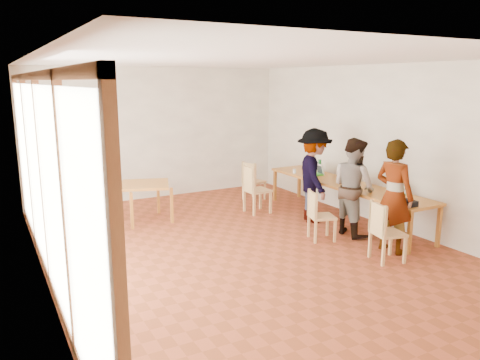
# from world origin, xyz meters

# --- Properties ---
(ground) EXTENTS (8.00, 8.00, 0.00)m
(ground) POSITION_xyz_m (0.00, 0.00, 0.00)
(ground) COLOR #944023
(ground) RESTS_ON ground
(wall_back) EXTENTS (6.00, 0.10, 3.00)m
(wall_back) POSITION_xyz_m (0.00, 4.00, 1.50)
(wall_back) COLOR white
(wall_back) RESTS_ON ground
(wall_front) EXTENTS (6.00, 0.10, 3.00)m
(wall_front) POSITION_xyz_m (0.00, -4.00, 1.50)
(wall_front) COLOR white
(wall_front) RESTS_ON ground
(wall_right) EXTENTS (0.10, 8.00, 3.00)m
(wall_right) POSITION_xyz_m (3.00, 0.00, 1.50)
(wall_right) COLOR white
(wall_right) RESTS_ON ground
(window_wall) EXTENTS (0.10, 8.00, 3.00)m
(window_wall) POSITION_xyz_m (-2.96, 0.00, 1.50)
(window_wall) COLOR white
(window_wall) RESTS_ON ground
(ceiling) EXTENTS (6.00, 8.00, 0.04)m
(ceiling) POSITION_xyz_m (0.00, 0.00, 3.02)
(ceiling) COLOR white
(ceiling) RESTS_ON wall_back
(communal_table) EXTENTS (0.80, 4.00, 0.75)m
(communal_table) POSITION_xyz_m (2.50, 0.42, 0.70)
(communal_table) COLOR #AC6626
(communal_table) RESTS_ON ground
(side_table) EXTENTS (0.90, 0.90, 0.75)m
(side_table) POSITION_xyz_m (-0.92, 2.25, 0.67)
(side_table) COLOR #AC6626
(side_table) RESTS_ON ground
(chair_near) EXTENTS (0.51, 0.51, 0.49)m
(chair_near) POSITION_xyz_m (1.56, -1.53, 0.56)
(chair_near) COLOR tan
(chair_near) RESTS_ON ground
(chair_mid) EXTENTS (0.51, 0.51, 0.46)m
(chair_mid) POSITION_xyz_m (1.30, -0.27, 0.53)
(chair_mid) COLOR tan
(chair_mid) RESTS_ON ground
(chair_far) EXTENTS (0.47, 0.47, 0.53)m
(chair_far) POSITION_xyz_m (1.19, 1.70, 0.61)
(chair_far) COLOR tan
(chair_far) RESTS_ON ground
(chair_empty) EXTENTS (0.53, 0.53, 0.47)m
(chair_empty) POSITION_xyz_m (1.70, 2.64, 0.54)
(chair_empty) COLOR tan
(chair_empty) RESTS_ON ground
(chair_spare) EXTENTS (0.43, 0.43, 0.47)m
(chair_spare) POSITION_xyz_m (-2.40, 1.56, 0.55)
(chair_spare) COLOR tan
(chair_spare) RESTS_ON ground
(person_near) EXTENTS (0.52, 0.72, 1.82)m
(person_near) POSITION_xyz_m (2.02, -1.28, 0.91)
(person_near) COLOR gray
(person_near) RESTS_ON ground
(person_mid) EXTENTS (0.70, 0.87, 1.73)m
(person_mid) POSITION_xyz_m (2.06, -0.31, 0.87)
(person_mid) COLOR gray
(person_mid) RESTS_ON ground
(person_far) EXTENTS (1.09, 1.34, 1.82)m
(person_far) POSITION_xyz_m (1.93, 0.65, 0.91)
(person_far) COLOR gray
(person_far) RESTS_ON ground
(laptop_near) EXTENTS (0.26, 0.27, 0.20)m
(laptop_near) POSITION_xyz_m (2.68, -0.76, 0.80)
(laptop_near) COLOR green
(laptop_near) RESTS_ON communal_table
(laptop_mid) EXTENTS (0.30, 0.32, 0.23)m
(laptop_mid) POSITION_xyz_m (2.48, 0.13, 0.81)
(laptop_mid) COLOR green
(laptop_mid) RESTS_ON communal_table
(laptop_far) EXTENTS (0.25, 0.29, 0.23)m
(laptop_far) POSITION_xyz_m (2.55, 1.31, 0.81)
(laptop_far) COLOR green
(laptop_far) RESTS_ON communal_table
(yellow_mug) EXTENTS (0.14, 0.14, 0.10)m
(yellow_mug) POSITION_xyz_m (2.63, 0.69, 0.80)
(yellow_mug) COLOR yellow
(yellow_mug) RESTS_ON communal_table
(green_bottle) EXTENTS (0.07, 0.07, 0.28)m
(green_bottle) POSITION_xyz_m (2.75, 1.51, 0.89)
(green_bottle) COLOR #116122
(green_bottle) RESTS_ON communal_table
(clear_glass) EXTENTS (0.07, 0.07, 0.09)m
(clear_glass) POSITION_xyz_m (2.21, 1.69, 0.80)
(clear_glass) COLOR silver
(clear_glass) RESTS_ON communal_table
(condiment_cup) EXTENTS (0.08, 0.08, 0.06)m
(condiment_cup) POSITION_xyz_m (2.83, 1.67, 0.78)
(condiment_cup) COLOR white
(condiment_cup) RESTS_ON communal_table
(pink_phone) EXTENTS (0.05, 0.10, 0.01)m
(pink_phone) POSITION_xyz_m (2.23, -0.16, 0.76)
(pink_phone) COLOR #C73685
(pink_phone) RESTS_ON communal_table
(black_pouch) EXTENTS (0.16, 0.26, 0.09)m
(black_pouch) POSITION_xyz_m (2.25, -1.37, 0.80)
(black_pouch) COLOR black
(black_pouch) RESTS_ON communal_table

